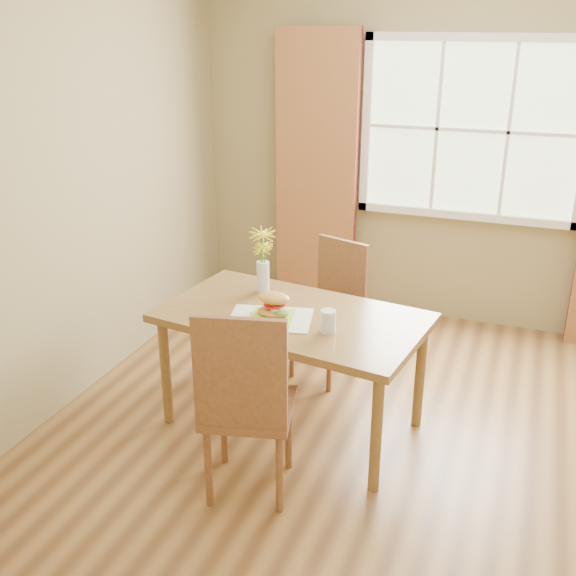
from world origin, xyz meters
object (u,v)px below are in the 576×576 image
at_px(flower_vase, 263,255).
at_px(chair_far, 332,303).
at_px(water_glass, 328,322).
at_px(dining_table, 292,326).
at_px(chair_near, 245,399).
at_px(croissant_sandwich, 274,305).

bearing_deg(flower_vase, chair_far, 55.97).
height_order(water_glass, flower_vase, flower_vase).
bearing_deg(dining_table, chair_near, -80.11).
relative_size(croissant_sandwich, water_glass, 1.57).
distance_m(chair_far, flower_vase, 0.70).
distance_m(croissant_sandwich, flower_vase, 0.43).
relative_size(chair_far, flower_vase, 2.32).
relative_size(dining_table, croissant_sandwich, 8.11).
xyz_separation_m(chair_far, water_glass, (0.23, -0.85, 0.27)).
height_order(chair_far, croissant_sandwich, chair_far).
xyz_separation_m(dining_table, chair_far, (0.03, 0.70, -0.14)).
bearing_deg(dining_table, chair_far, 96.14).
xyz_separation_m(chair_near, water_glass, (0.23, 0.56, 0.20)).
distance_m(dining_table, chair_near, 0.71).
bearing_deg(dining_table, flower_vase, 146.73).
relative_size(chair_near, flower_vase, 2.63).
xyz_separation_m(dining_table, croissant_sandwich, (-0.07, -0.10, 0.16)).
distance_m(dining_table, water_glass, 0.32).
bearing_deg(chair_near, water_glass, 53.93).
bearing_deg(chair_far, chair_near, -71.57).
relative_size(chair_far, croissant_sandwich, 4.74).
bearing_deg(chair_far, water_glass, -56.16).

